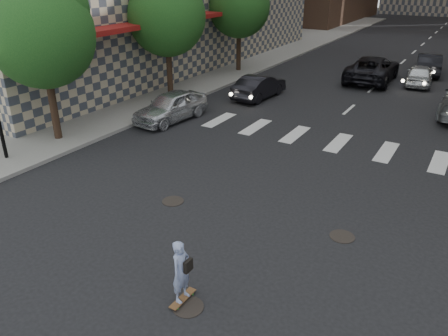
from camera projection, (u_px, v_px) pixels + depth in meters
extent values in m
plane|color=black|center=(204.00, 237.00, 12.19)|extent=(160.00, 160.00, 0.00)
cube|color=gray|center=(189.00, 61.00, 34.50)|extent=(13.00, 80.00, 0.15)
cube|color=black|center=(134.00, 63.00, 24.36)|extent=(0.30, 14.00, 4.00)
cube|color=maroon|center=(142.00, 24.00, 23.11)|extent=(1.60, 14.00, 0.25)
cylinder|color=#382619|center=(53.00, 106.00, 18.30)|extent=(0.32, 0.32, 2.80)
sphere|color=#174518|center=(41.00, 35.00, 17.09)|extent=(4.20, 4.20, 4.20)
sphere|color=#174518|center=(53.00, 10.00, 17.08)|extent=(2.80, 2.80, 2.80)
cylinder|color=#382619|center=(170.00, 71.00, 24.54)|extent=(0.32, 0.32, 2.80)
sphere|color=#174518|center=(167.00, 17.00, 23.32)|extent=(4.20, 4.20, 4.20)
cylinder|color=#382619|center=(239.00, 50.00, 30.78)|extent=(0.32, 0.32, 2.80)
sphere|color=#174518|center=(239.00, 6.00, 29.56)|extent=(4.20, 4.20, 4.20)
cylinder|color=black|center=(188.00, 307.00, 9.68)|extent=(0.70, 0.70, 0.02)
cylinder|color=black|center=(173.00, 201.00, 14.05)|extent=(0.70, 0.70, 0.02)
cylinder|color=black|center=(342.00, 236.00, 12.21)|extent=(0.70, 0.70, 0.02)
cube|color=brown|center=(183.00, 298.00, 9.84)|extent=(0.21, 0.80, 0.02)
cylinder|color=green|center=(173.00, 306.00, 9.67)|extent=(0.03, 0.05, 0.05)
cylinder|color=green|center=(178.00, 309.00, 9.61)|extent=(0.03, 0.05, 0.05)
cylinder|color=green|center=(188.00, 292.00, 10.11)|extent=(0.03, 0.05, 0.05)
cylinder|color=green|center=(193.00, 294.00, 10.04)|extent=(0.03, 0.05, 0.05)
imported|color=#93A3D6|center=(181.00, 271.00, 9.52)|extent=(0.37, 0.55, 1.50)
cube|color=black|center=(188.00, 266.00, 9.40)|extent=(0.09, 0.25, 0.28)
imported|color=silver|center=(171.00, 106.00, 21.20)|extent=(2.05, 4.32, 1.43)
imported|color=black|center=(259.00, 87.00, 24.88)|extent=(1.62, 4.11, 1.33)
imported|color=black|center=(372.00, 69.00, 28.47)|extent=(2.93, 5.99, 1.64)
imported|color=silver|center=(420.00, 75.00, 27.63)|extent=(1.95, 4.03, 1.32)
imported|color=black|center=(429.00, 64.00, 30.37)|extent=(2.13, 4.57, 1.45)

